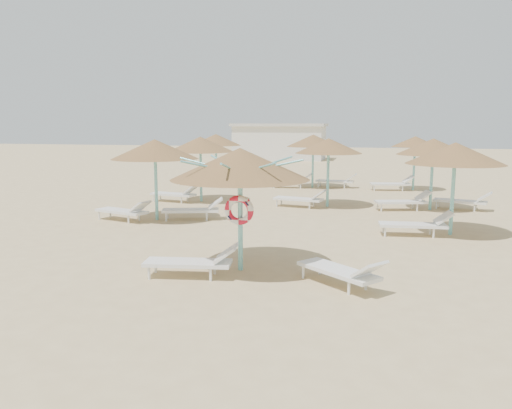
# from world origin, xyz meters

# --- Properties ---
(ground) EXTENTS (120.00, 120.00, 0.00)m
(ground) POSITION_xyz_m (0.00, 0.00, 0.00)
(ground) COLOR tan
(ground) RESTS_ON ground
(main_palapa) EXTENTS (3.03, 3.03, 2.72)m
(main_palapa) POSITION_xyz_m (-0.32, 0.25, 2.36)
(main_palapa) COLOR #74CACA
(main_palapa) RESTS_ON ground
(lounger_main_a) EXTENTS (2.04, 0.87, 0.72)m
(lounger_main_a) POSITION_xyz_m (-1.15, -0.50, 0.34)
(lounger_main_a) COLOR white
(lounger_main_a) RESTS_ON ground
(lounger_main_b) EXTENTS (1.88, 1.70, 0.71)m
(lounger_main_b) POSITION_xyz_m (1.97, -0.43, 0.34)
(lounger_main_b) COLOR white
(lounger_main_b) RESTS_ON ground
(palapa_field) EXTENTS (14.71, 12.97, 2.72)m
(palapa_field) POSITION_xyz_m (-0.49, 10.15, 2.30)
(palapa_field) COLOR #74CACA
(palapa_field) RESTS_ON ground
(service_hut) EXTENTS (8.40, 4.40, 3.25)m
(service_hut) POSITION_xyz_m (-6.00, 35.00, 1.64)
(service_hut) COLOR silver
(service_hut) RESTS_ON ground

